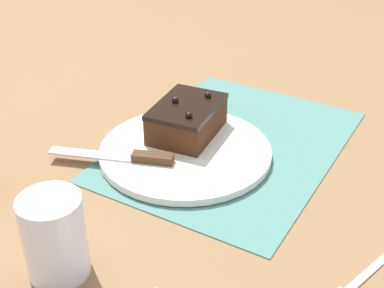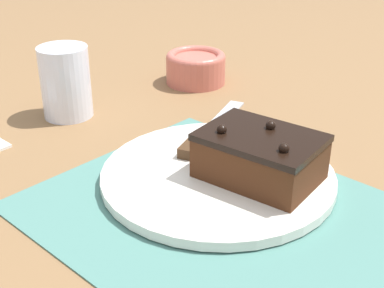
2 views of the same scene
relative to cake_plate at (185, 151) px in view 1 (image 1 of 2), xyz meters
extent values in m
plane|color=olive|center=(-0.07, 0.05, -0.01)|extent=(3.00, 3.00, 0.00)
cube|color=slate|center=(-0.07, 0.05, -0.01)|extent=(0.46, 0.34, 0.00)
cylinder|color=white|center=(0.00, 0.00, 0.00)|extent=(0.29, 0.29, 0.01)
cube|color=#472614|center=(-0.04, -0.02, 0.03)|extent=(0.15, 0.11, 0.05)
cube|color=black|center=(-0.04, -0.02, 0.06)|extent=(0.15, 0.11, 0.01)
sphere|color=black|center=(-0.09, -0.01, 0.07)|extent=(0.01, 0.01, 0.01)
sphere|color=black|center=(-0.04, -0.05, 0.07)|extent=(0.01, 0.01, 0.01)
sphere|color=black|center=(-0.01, 0.00, 0.07)|extent=(0.01, 0.01, 0.01)
cube|color=#472D19|center=(0.06, -0.02, 0.01)|extent=(0.04, 0.07, 0.01)
cube|color=#B7BABF|center=(0.10, -0.12, 0.01)|extent=(0.07, 0.14, 0.00)
cylinder|color=white|center=(0.31, 0.00, 0.05)|extent=(0.08, 0.08, 0.11)
cube|color=#B7BABF|center=(0.11, 0.34, -0.01)|extent=(0.10, 0.04, 0.01)
camera|label=1|loc=(0.65, 0.39, 0.48)|focal=50.00mm
camera|label=2|loc=(-0.37, 0.44, 0.33)|focal=50.00mm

